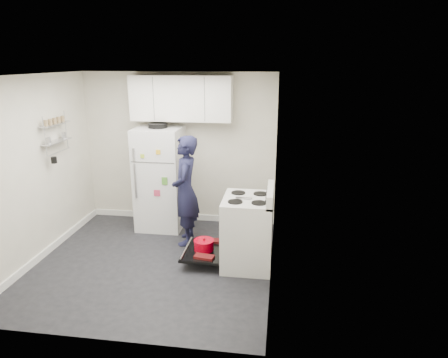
% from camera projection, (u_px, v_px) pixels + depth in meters
% --- Properties ---
extents(room, '(3.21, 3.21, 2.51)m').
position_uv_depth(room, '(148.00, 178.00, 5.17)').
color(room, black).
rests_on(room, ground).
extents(electric_range, '(0.66, 0.76, 1.10)m').
position_uv_depth(electric_range, '(247.00, 232.00, 5.32)').
color(electric_range, silver).
rests_on(electric_range, ground).
extents(open_oven_door, '(0.55, 0.70, 0.22)m').
position_uv_depth(open_oven_door, '(204.00, 248.00, 5.49)').
color(open_oven_door, black).
rests_on(open_oven_door, ground).
extents(refrigerator, '(0.72, 0.74, 1.73)m').
position_uv_depth(refrigerator, '(160.00, 178.00, 6.47)').
color(refrigerator, silver).
rests_on(refrigerator, ground).
extents(upper_cabinets, '(1.60, 0.33, 0.70)m').
position_uv_depth(upper_cabinets, '(181.00, 98.00, 6.23)').
color(upper_cabinets, silver).
rests_on(upper_cabinets, room).
extents(wall_shelf_rack, '(0.14, 0.60, 0.61)m').
position_uv_depth(wall_shelf_rack, '(56.00, 133.00, 5.68)').
color(wall_shelf_rack, '#B2B2B7').
rests_on(wall_shelf_rack, room).
extents(person, '(0.47, 0.64, 1.64)m').
position_uv_depth(person, '(185.00, 191.00, 5.89)').
color(person, '#161732').
rests_on(person, ground).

